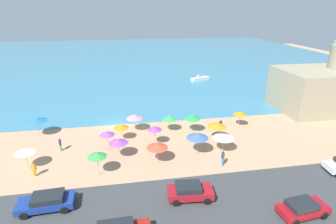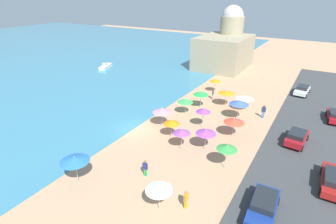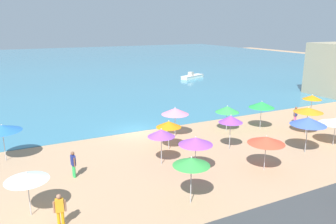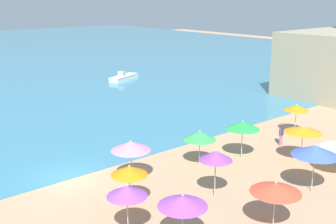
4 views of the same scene
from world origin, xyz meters
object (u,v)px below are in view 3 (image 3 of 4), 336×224
beach_umbrella_1 (27,177)px  bather_1 (60,209)px  beach_umbrella_11 (161,133)px  bather_2 (296,114)px  beach_umbrella_3 (196,141)px  beach_umbrella_8 (231,119)px  beach_umbrella_14 (191,162)px  beach_umbrella_5 (308,121)px  beach_umbrella_9 (227,109)px  beach_umbrella_7 (308,110)px  beach_umbrella_12 (336,121)px  beach_umbrella_4 (262,105)px  beach_umbrella_0 (266,140)px  beach_umbrella_6 (175,111)px  beach_umbrella_2 (312,97)px  beach_umbrella_13 (2,128)px  beach_umbrella_10 (169,124)px  skiff_nearshore (192,76)px  bather_0 (73,163)px

beach_umbrella_1 → bather_1: (1.15, -1.65, -1.10)m
beach_umbrella_11 → bather_2: bearing=10.1°
beach_umbrella_3 → beach_umbrella_8: (4.27, 2.23, 0.25)m
beach_umbrella_8 → beach_umbrella_14: beach_umbrella_8 is taller
beach_umbrella_5 → beach_umbrella_9: size_ratio=1.18×
beach_umbrella_7 → beach_umbrella_12: beach_umbrella_7 is taller
beach_umbrella_4 → beach_umbrella_12: beach_umbrella_4 is taller
beach_umbrella_0 → beach_umbrella_1: 13.62m
beach_umbrella_4 → beach_umbrella_3: bearing=-152.6°
beach_umbrella_6 → beach_umbrella_11: 5.68m
beach_umbrella_3 → beach_umbrella_2: bearing=18.9°
beach_umbrella_7 → beach_umbrella_13: size_ratio=0.93×
beach_umbrella_0 → beach_umbrella_2: bearing=30.1°
bather_2 → beach_umbrella_13: bearing=173.9°
beach_umbrella_10 → skiff_nearshore: beach_umbrella_10 is taller
beach_umbrella_13 → bather_2: size_ratio=1.56×
beach_umbrella_3 → bather_1: 8.67m
skiff_nearshore → beach_umbrella_10: bearing=-123.7°
bather_0 → beach_umbrella_8: bearing=-2.6°
beach_umbrella_7 → bather_2: beach_umbrella_7 is taller
beach_umbrella_5 → beach_umbrella_12: bearing=2.4°
beach_umbrella_12 → beach_umbrella_14: size_ratio=0.96×
beach_umbrella_0 → bather_2: (9.49, 6.36, -1.09)m
beach_umbrella_0 → beach_umbrella_9: bearing=71.0°
beach_umbrella_3 → beach_umbrella_14: beach_umbrella_14 is taller
beach_umbrella_10 → bather_1: (-8.64, -6.37, -1.01)m
beach_umbrella_5 → skiff_nearshore: 33.70m
beach_umbrella_2 → beach_umbrella_9: (-10.02, 0.15, -0.08)m
beach_umbrella_5 → beach_umbrella_6: bearing=132.6°
beach_umbrella_11 → skiff_nearshore: (19.81, 29.47, -1.79)m
beach_umbrella_9 → bather_1: size_ratio=1.39×
beach_umbrella_5 → beach_umbrella_6: beach_umbrella_5 is taller
beach_umbrella_11 → beach_umbrella_4: bearing=14.9°
beach_umbrella_10 → bather_0: size_ratio=1.36×
beach_umbrella_6 → beach_umbrella_11: size_ratio=0.99×
bather_1 → beach_umbrella_10: bearing=36.4°
beach_umbrella_3 → beach_umbrella_6: (2.09, 6.65, 0.04)m
beach_umbrella_4 → beach_umbrella_13: (-20.09, 2.31, 0.08)m
beach_umbrella_7 → beach_umbrella_14: beach_umbrella_14 is taller
beach_umbrella_3 → beach_umbrella_7: (12.08, 2.18, 0.03)m
beach_umbrella_2 → beach_umbrella_3: beach_umbrella_3 is taller
beach_umbrella_1 → bather_2: bearing=12.8°
bather_0 → bather_1: size_ratio=1.00×
beach_umbrella_6 → beach_umbrella_9: 4.66m
skiff_nearshore → beach_umbrella_7: bearing=-102.3°
beach_umbrella_10 → beach_umbrella_11: bearing=-126.8°
beach_umbrella_13 → skiff_nearshore: beach_umbrella_13 is taller
beach_umbrella_10 → beach_umbrella_13: beach_umbrella_13 is taller
beach_umbrella_1 → beach_umbrella_2: beach_umbrella_2 is taller
beach_umbrella_1 → beach_umbrella_8: 14.01m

